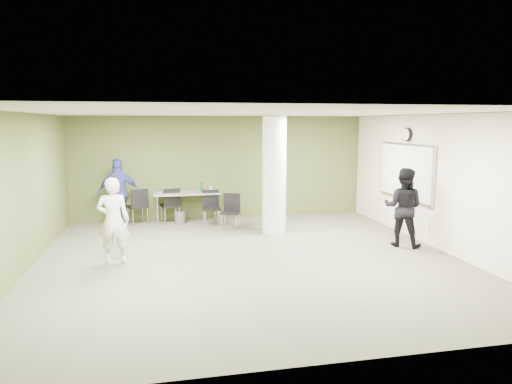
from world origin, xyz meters
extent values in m
plane|color=#50503F|center=(0.00, 0.00, 0.00)|extent=(8.00, 8.00, 0.00)
plane|color=white|center=(0.00, 0.00, 2.80)|extent=(8.00, 8.00, 0.00)
cube|color=#505D2C|center=(0.00, 4.00, 1.40)|extent=(8.00, 2.80, 0.02)
cube|color=#505D2C|center=(-4.00, 0.00, 1.40)|extent=(0.02, 8.00, 2.80)
cube|color=beige|center=(4.00, 0.00, 1.40)|extent=(0.02, 8.00, 2.80)
cylinder|color=silver|center=(1.00, 2.00, 1.40)|extent=(0.56, 0.56, 2.80)
cube|color=silver|center=(3.93, 1.20, 1.50)|extent=(0.04, 2.30, 1.30)
cube|color=white|center=(3.91, 1.20, 1.50)|extent=(0.02, 2.20, 1.20)
cylinder|color=black|center=(3.93, 1.20, 2.35)|extent=(0.05, 0.32, 0.32)
cylinder|color=white|center=(3.90, 1.20, 2.35)|extent=(0.02, 0.26, 0.26)
cube|color=gray|center=(-0.97, 3.55, 0.80)|extent=(1.74, 0.79, 0.04)
cylinder|color=silver|center=(-1.74, 3.23, 0.39)|extent=(0.04, 0.04, 0.77)
cylinder|color=silver|center=(-0.19, 3.27, 0.39)|extent=(0.04, 0.04, 0.77)
cylinder|color=silver|center=(-1.76, 3.83, 0.39)|extent=(0.04, 0.04, 0.77)
cylinder|color=silver|center=(-0.21, 3.87, 0.39)|extent=(0.04, 0.04, 0.77)
cylinder|color=#164323|center=(-0.59, 3.51, 0.94)|extent=(0.07, 0.07, 0.25)
cylinder|color=#B2B2B7|center=(-0.37, 3.30, 0.91)|extent=(0.06, 0.06, 0.18)
cylinder|color=#4C4C4C|center=(-1.18, 3.47, 0.16)|extent=(0.28, 0.28, 0.32)
cube|color=black|center=(-2.25, 3.65, 0.46)|extent=(0.61, 0.61, 0.05)
cube|color=black|center=(-2.18, 3.45, 0.71)|extent=(0.43, 0.20, 0.46)
cylinder|color=silver|center=(-2.15, 3.90, 0.22)|extent=(0.02, 0.02, 0.44)
cylinder|color=silver|center=(-2.50, 3.76, 0.22)|extent=(0.02, 0.02, 0.44)
cylinder|color=silver|center=(-2.00, 3.54, 0.22)|extent=(0.02, 0.02, 0.44)
cylinder|color=silver|center=(-2.36, 3.40, 0.22)|extent=(0.02, 0.02, 0.44)
cube|color=black|center=(-1.42, 3.65, 0.45)|extent=(0.55, 0.55, 0.05)
cube|color=black|center=(-1.37, 3.44, 0.71)|extent=(0.44, 0.14, 0.45)
cylinder|color=silver|center=(-1.27, 3.88, 0.22)|extent=(0.02, 0.02, 0.43)
cylinder|color=silver|center=(-1.64, 3.79, 0.22)|extent=(0.02, 0.02, 0.43)
cylinder|color=silver|center=(-1.19, 3.51, 0.22)|extent=(0.02, 0.02, 0.43)
cylinder|color=silver|center=(-1.56, 3.42, 0.22)|extent=(0.02, 0.02, 0.43)
cube|color=black|center=(-0.38, 3.05, 0.44)|extent=(0.45, 0.45, 0.05)
cube|color=black|center=(-0.38, 3.25, 0.68)|extent=(0.43, 0.04, 0.44)
cylinder|color=silver|center=(-0.57, 2.87, 0.21)|extent=(0.02, 0.02, 0.42)
cylinder|color=silver|center=(-0.20, 2.86, 0.21)|extent=(0.02, 0.02, 0.42)
cylinder|color=silver|center=(-0.57, 3.24, 0.21)|extent=(0.02, 0.02, 0.42)
cylinder|color=silver|center=(-0.20, 3.23, 0.21)|extent=(0.02, 0.02, 0.42)
cube|color=black|center=(0.02, 2.52, 0.43)|extent=(0.56, 0.56, 0.05)
cube|color=black|center=(0.09, 2.71, 0.66)|extent=(0.41, 0.17, 0.43)
cylinder|color=silver|center=(-0.21, 2.41, 0.20)|extent=(0.02, 0.02, 0.41)
cylinder|color=silver|center=(0.13, 2.29, 0.20)|extent=(0.02, 0.02, 0.41)
cylinder|color=silver|center=(-0.09, 2.75, 0.20)|extent=(0.02, 0.02, 0.41)
cylinder|color=silver|center=(0.25, 2.63, 0.20)|extent=(0.02, 0.02, 0.41)
imported|color=white|center=(-2.51, 0.29, 0.81)|extent=(0.60, 0.41, 1.62)
imported|color=black|center=(3.40, 0.29, 0.84)|extent=(1.03, 1.00, 1.68)
imported|color=#39388D|center=(-2.68, 3.40, 0.87)|extent=(1.07, 0.57, 1.74)
camera|label=1|loc=(-1.58, -8.39, 2.61)|focal=32.00mm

